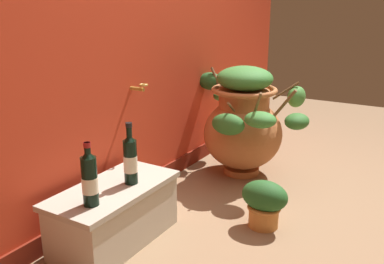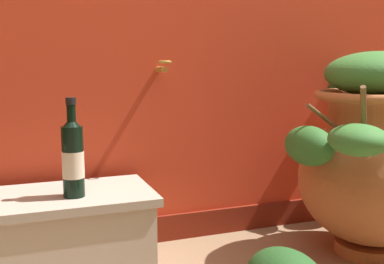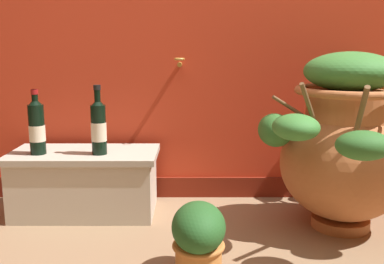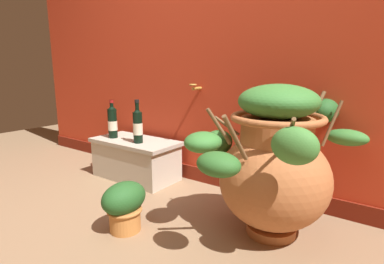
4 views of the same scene
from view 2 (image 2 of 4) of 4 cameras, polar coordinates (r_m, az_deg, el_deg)
The scene contains 3 objects.
terracotta_urn at distance 2.03m, azimuth 21.12°, elevation -2.76°, with size 0.81×0.99×0.83m.
stone_ledge at distance 1.78m, azimuth -17.05°, elevation -11.94°, with size 0.75×0.38×0.33m.
wine_bottle_middle at distance 1.66m, azimuth -14.23°, elevation -2.79°, with size 0.08×0.08×0.34m.
Camera 2 is at (-0.72, -0.82, 0.79)m, focal length 44.05 mm.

